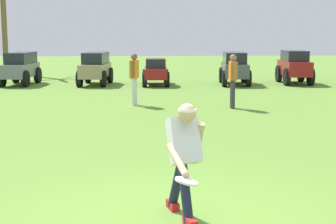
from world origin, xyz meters
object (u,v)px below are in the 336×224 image
(parked_car_slot_a, at_px, (20,67))
(parked_car_slot_e, at_px, (294,66))
(teammate_deep, at_px, (134,74))
(parked_car_slot_d, at_px, (235,67))
(parked_car_slot_b, at_px, (95,67))
(frisbee_thrower, at_px, (184,155))
(parked_car_slot_c, at_px, (156,71))
(frisbee_in_flight, at_px, (186,181))
(teammate_near_sideline, at_px, (233,76))

(parked_car_slot_a, distance_m, parked_car_slot_e, 11.49)
(teammate_deep, height_order, parked_car_slot_d, teammate_deep)
(teammate_deep, height_order, parked_car_slot_b, teammate_deep)
(frisbee_thrower, distance_m, parked_car_slot_b, 15.78)
(parked_car_slot_a, bearing_deg, teammate_deep, -51.98)
(parked_car_slot_c, bearing_deg, parked_car_slot_a, 175.75)
(teammate_deep, bearing_deg, frisbee_thrower, -85.50)
(parked_car_slot_b, height_order, parked_car_slot_d, same)
(parked_car_slot_e, bearing_deg, parked_car_slot_c, -176.77)
(teammate_deep, relative_size, parked_car_slot_b, 0.63)
(parked_car_slot_c, distance_m, parked_car_slot_e, 5.90)
(frisbee_thrower, xyz_separation_m, parked_car_slot_d, (3.31, 15.43, -0.08))
(teammate_deep, height_order, parked_car_slot_a, teammate_deep)
(frisbee_in_flight, xyz_separation_m, teammate_near_sideline, (2.12, 9.47, 0.27))
(teammate_near_sideline, bearing_deg, parked_car_slot_e, 60.92)
(frisbee_in_flight, bearing_deg, frisbee_thrower, 88.10)
(teammate_deep, height_order, parked_car_slot_e, teammate_deep)
(parked_car_slot_c, xyz_separation_m, parked_car_slot_e, (5.88, 0.33, 0.18))
(teammate_deep, bearing_deg, parked_car_slot_b, 105.95)
(frisbee_in_flight, relative_size, parked_car_slot_d, 0.11)
(teammate_near_sideline, height_order, parked_car_slot_e, teammate_near_sideline)
(parked_car_slot_e, bearing_deg, teammate_deep, -137.51)
(teammate_near_sideline, distance_m, parked_car_slot_e, 7.83)
(frisbee_in_flight, distance_m, parked_car_slot_d, 16.42)
(frisbee_thrower, relative_size, frisbee_in_flight, 5.43)
(parked_car_slot_b, bearing_deg, parked_car_slot_a, 177.18)
(frisbee_in_flight, bearing_deg, parked_car_slot_b, 98.59)
(frisbee_in_flight, bearing_deg, parked_car_slot_e, 70.05)
(parked_car_slot_c, height_order, parked_car_slot_e, parked_car_slot_e)
(frisbee_thrower, bearing_deg, parked_car_slot_b, 99.02)
(parked_car_slot_b, bearing_deg, parked_car_slot_c, -6.03)
(parked_car_slot_a, relative_size, parked_car_slot_b, 1.00)
(parked_car_slot_c, bearing_deg, parked_car_slot_e, 3.23)
(frisbee_thrower, bearing_deg, frisbee_in_flight, -91.90)
(frisbee_in_flight, xyz_separation_m, parked_car_slot_d, (3.33, 16.08, 0.05))
(parked_car_slot_b, bearing_deg, teammate_deep, -74.05)
(parked_car_slot_b, xyz_separation_m, parked_car_slot_e, (8.38, 0.07, 0.02))
(teammate_deep, xyz_separation_m, parked_car_slot_c, (0.77, 5.76, -0.38))
(parked_car_slot_c, bearing_deg, frisbee_thrower, -90.06)
(frisbee_in_flight, distance_m, parked_car_slot_a, 17.32)
(teammate_near_sideline, xyz_separation_m, parked_car_slot_d, (1.21, 6.61, -0.22))
(frisbee_in_flight, height_order, teammate_deep, teammate_deep)
(parked_car_slot_b, relative_size, parked_car_slot_c, 1.12)
(teammate_near_sideline, relative_size, teammate_deep, 1.00)
(frisbee_in_flight, xyz_separation_m, parked_car_slot_b, (-2.45, 16.25, 0.05))
(frisbee_thrower, xyz_separation_m, frisbee_in_flight, (-0.02, -0.66, -0.12))
(teammate_near_sideline, relative_size, parked_car_slot_c, 0.71)
(teammate_deep, relative_size, parked_car_slot_d, 0.63)
(teammate_near_sideline, distance_m, parked_car_slot_c, 6.84)
(parked_car_slot_a, relative_size, parked_car_slot_d, 1.00)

